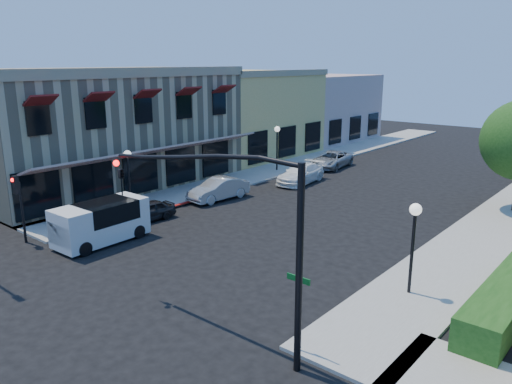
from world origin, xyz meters
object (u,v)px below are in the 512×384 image
Objects in this scene: signal_mast_arm at (239,218)px; lamppost_left_near at (128,165)px; parked_car_a at (147,211)px; parked_car_d at (331,160)px; secondary_signal at (18,197)px; parked_car_c at (301,174)px; street_name_sign at (298,301)px; lamppost_left_far at (277,137)px; lamppost_right_near at (414,226)px; parked_car_b at (219,189)px; white_van at (100,220)px.

signal_mast_arm is 15.82m from lamppost_left_near.
parked_car_a is 0.69× the size of parked_car_d.
parked_car_c is at bearing 80.23° from secondary_signal.
lamppost_left_far reaches higher than street_name_sign.
parked_car_d is at bearing 115.71° from signal_mast_arm.
street_name_sign is 5.98m from lamppost_right_near.
lamppost_left_near is at bearing -105.19° from parked_car_d.
lamppost_left_near is 1.10× the size of parked_car_a.
signal_mast_arm is 2.98m from street_name_sign.
parked_car_b reaches higher than parked_car_c.
secondary_signal is at bearing -179.63° from signal_mast_arm.
parked_car_d is (-0.77, 22.18, -0.47)m from white_van.
lamppost_left_far is at bearing 100.38° from white_van.
parked_car_d is (-11.80, 24.50, -3.43)m from signal_mast_arm.
parked_car_b is at bearing -75.66° from lamppost_left_far.
signal_mast_arm is at bearing -55.00° from lamppost_left_far.
lamppost_right_near is at bearing 21.78° from secondary_signal.
lamppost_left_far is at bearing 128.94° from street_name_sign.
lamppost_left_far reaches higher than parked_car_b.
lamppost_right_near is (1.00, 5.80, 1.04)m from street_name_sign.
lamppost_left_far is at bearing 91.39° from secondary_signal.
lamppost_right_near is 0.80× the size of white_van.
parked_car_b is (-14.70, 5.00, -2.05)m from lamppost_right_near.
parked_car_b reaches higher than parked_car_d.
secondary_signal is 1.33× the size of street_name_sign.
parked_car_c is at bearing 88.22° from parked_car_a.
white_van is at bearing -78.34° from parked_car_b.
lamppost_right_near is at bearing 16.99° from white_van.
parked_car_c is (-10.66, 18.50, -3.41)m from signal_mast_arm.
lamppost_right_near is 0.86× the size of parked_car_b.
signal_mast_arm is 3.20× the size of street_name_sign.
street_name_sign is at bearing -61.60° from parked_car_c.
lamppost_left_near is at bearing 155.63° from signal_mast_arm.
signal_mast_arm reaches higher than parked_car_d.
parked_car_c is at bearing 124.64° from street_name_sign.
lamppost_left_near reaches higher than parked_car_a.
street_name_sign is 27.35m from parked_car_d.
parked_car_d is (-1.14, 6.00, -0.02)m from parked_car_c.
lamppost_right_near is at bearing 80.22° from street_name_sign.
signal_mast_arm reaches higher than parked_car_b.
parked_car_a is (-1.03, 3.54, -0.58)m from white_van.
parked_car_c is (-12.30, 17.80, -1.02)m from street_name_sign.
signal_mast_arm is 25.07m from lamppost_left_far.
parked_car_a is at bearing -84.75° from parked_car_b.
parked_car_a is at bearing -97.90° from parked_car_d.
white_van is 0.94× the size of parked_car_d.
parked_car_b is at bearing -98.24° from parked_car_d.
street_name_sign is at bearing 2.93° from secondary_signal.
street_name_sign reaches higher than parked_car_d.
parked_car_b is at bearing 65.30° from lamppost_left_near.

